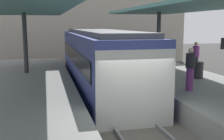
{
  "coord_description": "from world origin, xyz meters",
  "views": [
    {
      "loc": [
        -2.78,
        -7.81,
        3.58
      ],
      "look_at": [
        0.27,
        4.85,
        1.45
      ],
      "focal_mm": 44.68,
      "sensor_mm": 36.0,
      "label": 1
    }
  ],
  "objects_px": {
    "commuter_train": "(99,60)",
    "passenger_mid_platform": "(196,56)",
    "passenger_far_end": "(190,69)",
    "litter_bin": "(199,70)"
  },
  "relations": [
    {
      "from": "litter_bin",
      "to": "passenger_mid_platform",
      "type": "height_order",
      "value": "passenger_mid_platform"
    },
    {
      "from": "passenger_mid_platform",
      "to": "passenger_far_end",
      "type": "xyz_separation_m",
      "value": [
        -2.64,
        -4.12,
        0.03
      ]
    },
    {
      "from": "commuter_train",
      "to": "passenger_far_end",
      "type": "relative_size",
      "value": 7.44
    },
    {
      "from": "litter_bin",
      "to": "passenger_mid_platform",
      "type": "relative_size",
      "value": 0.49
    },
    {
      "from": "litter_bin",
      "to": "passenger_mid_platform",
      "type": "bearing_deg",
      "value": 63.92
    },
    {
      "from": "commuter_train",
      "to": "passenger_mid_platform",
      "type": "xyz_separation_m",
      "value": [
        5.33,
        -0.71,
        0.12
      ]
    },
    {
      "from": "litter_bin",
      "to": "commuter_train",
      "type": "bearing_deg",
      "value": 149.13
    },
    {
      "from": "passenger_mid_platform",
      "to": "passenger_far_end",
      "type": "distance_m",
      "value": 4.89
    },
    {
      "from": "passenger_mid_platform",
      "to": "litter_bin",
      "type": "bearing_deg",
      "value": -116.08
    },
    {
      "from": "commuter_train",
      "to": "passenger_mid_platform",
      "type": "bearing_deg",
      "value": -7.63
    }
  ]
}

